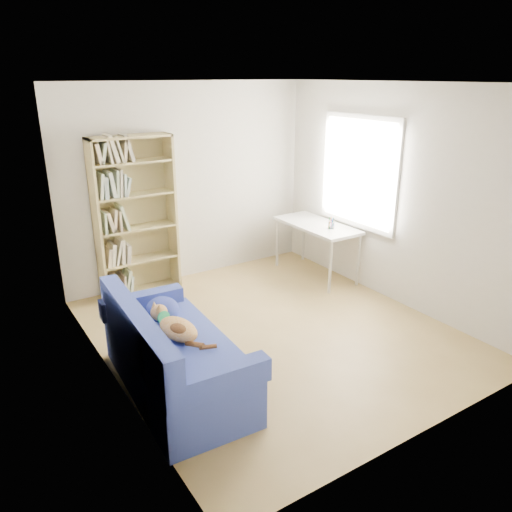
{
  "coord_description": "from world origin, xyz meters",
  "views": [
    {
      "loc": [
        -2.8,
        -4.01,
        2.68
      ],
      "look_at": [
        -0.1,
        0.19,
        0.85
      ],
      "focal_mm": 35.0,
      "sensor_mm": 36.0,
      "label": 1
    }
  ],
  "objects_px": {
    "sofa": "(172,356)",
    "desk": "(317,229)",
    "bookshelf": "(136,224)",
    "pen_cup": "(331,224)"
  },
  "relations": [
    {
      "from": "sofa",
      "to": "desk",
      "type": "relative_size",
      "value": 1.4
    },
    {
      "from": "bookshelf",
      "to": "desk",
      "type": "distance_m",
      "value": 2.41
    },
    {
      "from": "sofa",
      "to": "bookshelf",
      "type": "distance_m",
      "value": 2.35
    },
    {
      "from": "sofa",
      "to": "bookshelf",
      "type": "relative_size",
      "value": 0.89
    },
    {
      "from": "sofa",
      "to": "desk",
      "type": "distance_m",
      "value": 3.15
    },
    {
      "from": "sofa",
      "to": "desk",
      "type": "xyz_separation_m",
      "value": [
        2.79,
        1.42,
        0.35
      ]
    },
    {
      "from": "sofa",
      "to": "pen_cup",
      "type": "height_order",
      "value": "pen_cup"
    },
    {
      "from": "bookshelf",
      "to": "pen_cup",
      "type": "xyz_separation_m",
      "value": [
        2.28,
        -1.06,
        -0.11
      ]
    },
    {
      "from": "sofa",
      "to": "bookshelf",
      "type": "height_order",
      "value": "bookshelf"
    },
    {
      "from": "sofa",
      "to": "pen_cup",
      "type": "distance_m",
      "value": 3.08
    }
  ]
}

